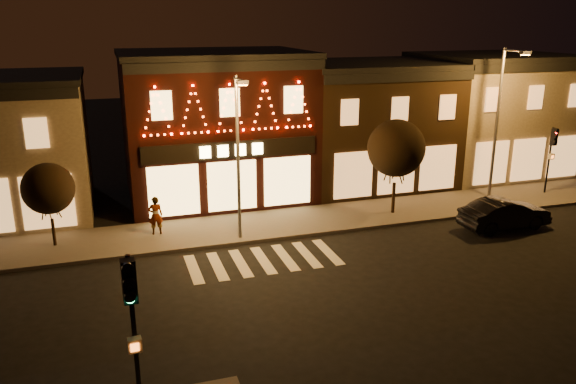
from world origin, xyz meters
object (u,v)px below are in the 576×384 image
streetlamp_mid (239,147)px  pedestrian (156,215)px  dark_sedan (505,214)px  traffic_signal_near (132,311)px

streetlamp_mid → pedestrian: size_ratio=4.03×
dark_sedan → pedestrian: size_ratio=2.46×
streetlamp_mid → dark_sedan: 13.58m
pedestrian → streetlamp_mid: bearing=153.0°
traffic_signal_near → pedestrian: traffic_signal_near is taller
streetlamp_mid → dark_sedan: (12.84, -2.24, -3.79)m
dark_sedan → pedestrian: bearing=73.6°
dark_sedan → streetlamp_mid: bearing=77.6°
traffic_signal_near → dark_sedan: bearing=23.9°
streetlamp_mid → dark_sedan: size_ratio=1.64×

